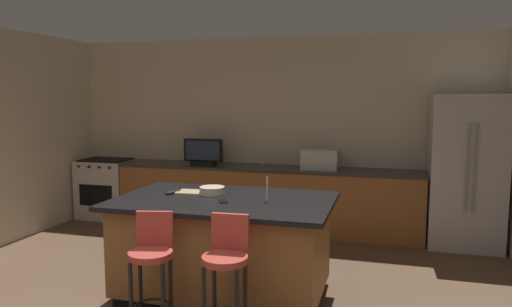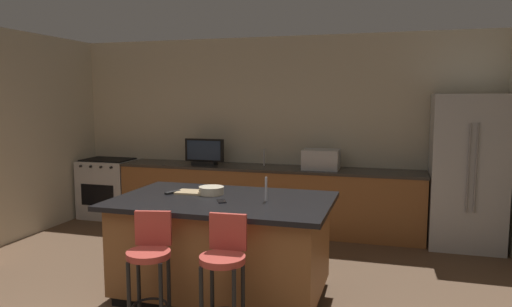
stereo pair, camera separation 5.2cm
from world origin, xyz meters
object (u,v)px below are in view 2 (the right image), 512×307
object	(u,v)px
range_oven	(109,188)
tv_remote	(173,192)
cutting_board	(195,192)
tv_monitor	(204,153)
fruit_bowl	(211,190)
bar_stool_right	(224,269)
cell_phone	(222,201)
microwave	(321,159)
refrigerator	(467,171)
kitchen_island	(223,246)
bar_stool_left	(150,263)

from	to	relation	value
range_oven	tv_remote	size ratio (longest dim) A/B	5.36
tv_remote	cutting_board	distance (m)	0.21
tv_monitor	fruit_bowl	xyz separation A→B (m)	(0.92, -2.06, -0.10)
bar_stool_right	cell_phone	world-z (taller)	bar_stool_right
microwave	bar_stool_right	world-z (taller)	microwave
cell_phone	microwave	bearing A→B (deg)	49.54
refrigerator	tv_remote	xyz separation A→B (m)	(-2.93, -2.12, -0.01)
refrigerator	cell_phone	distance (m)	3.31
microwave	tv_monitor	xyz separation A→B (m)	(-1.67, -0.05, 0.04)
cell_phone	tv_remote	distance (m)	0.62
bar_stool_right	tv_remote	xyz separation A→B (m)	(-0.87, 0.93, 0.35)
tv_remote	fruit_bowl	bearing A→B (deg)	33.35
tv_remote	cutting_board	size ratio (longest dim) A/B	0.48
tv_monitor	fruit_bowl	bearing A→B (deg)	-65.80
range_oven	cell_phone	distance (m)	3.67
kitchen_island	range_oven	world-z (taller)	kitchen_island
fruit_bowl	tv_remote	distance (m)	0.38
tv_monitor	tv_remote	xyz separation A→B (m)	(0.55, -2.12, -0.13)
range_oven	bar_stool_right	xyz separation A→B (m)	(3.04, -3.10, 0.14)
bar_stool_right	cutting_board	bearing A→B (deg)	120.45
kitchen_island	refrigerator	world-z (taller)	refrigerator
kitchen_island	tv_remote	xyz separation A→B (m)	(-0.55, 0.08, 0.46)
refrigerator	microwave	xyz separation A→B (m)	(-1.81, 0.05, 0.08)
refrigerator	bar_stool_left	bearing A→B (deg)	-131.35
bar_stool_left	kitchen_island	bearing A→B (deg)	57.07
microwave	cell_phone	xyz separation A→B (m)	(-0.54, -2.38, -0.10)
fruit_bowl	bar_stool_left	bearing A→B (deg)	-97.42
microwave	tv_monitor	bearing A→B (deg)	-178.22
range_oven	kitchen_island	bearing A→B (deg)	-39.60
cell_phone	refrigerator	bearing A→B (deg)	17.11
bar_stool_left	fruit_bowl	xyz separation A→B (m)	(0.13, 0.98, 0.39)
microwave	cutting_board	distance (m)	2.29
bar_stool_left	tv_remote	world-z (taller)	bar_stool_left
refrigerator	microwave	world-z (taller)	refrigerator
fruit_bowl	cell_phone	distance (m)	0.34
kitchen_island	refrigerator	bearing A→B (deg)	42.85
cell_phone	tv_remote	world-z (taller)	tv_remote
kitchen_island	fruit_bowl	world-z (taller)	fruit_bowl
microwave	cutting_board	size ratio (longest dim) A/B	1.36
tv_monitor	microwave	bearing A→B (deg)	1.78
kitchen_island	range_oven	xyz separation A→B (m)	(-2.72, 2.25, -0.02)
cell_phone	bar_stool_right	bearing A→B (deg)	-96.28
bar_stool_left	cutting_board	distance (m)	1.05
refrigerator	fruit_bowl	bearing A→B (deg)	-141.06
microwave	fruit_bowl	bearing A→B (deg)	-109.41
range_oven	tv_monitor	distance (m)	1.74
fruit_bowl	range_oven	bearing A→B (deg)	140.45
cell_phone	cutting_board	world-z (taller)	cutting_board
refrigerator	cell_phone	size ratio (longest dim) A/B	12.63
range_oven	bar_stool_left	distance (m)	3.93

